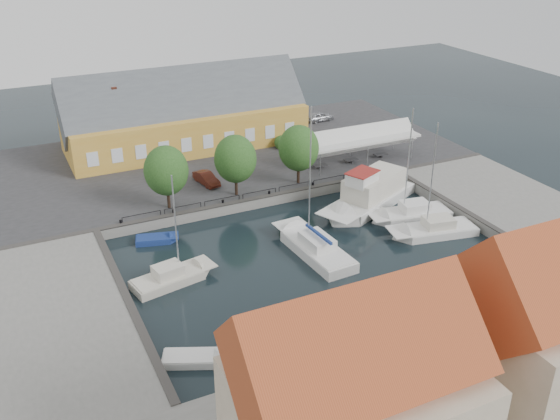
% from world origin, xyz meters
% --- Properties ---
extents(ground, '(140.00, 140.00, 0.00)m').
position_xyz_m(ground, '(0.00, 0.00, 0.00)').
color(ground, black).
rests_on(ground, ground).
extents(north_quay, '(56.00, 26.00, 1.00)m').
position_xyz_m(north_quay, '(0.00, 23.00, 0.50)').
color(north_quay, '#2D2D30').
rests_on(north_quay, ground).
extents(west_quay, '(12.00, 24.00, 1.00)m').
position_xyz_m(west_quay, '(-22.00, -2.00, 0.50)').
color(west_quay, slate).
rests_on(west_quay, ground).
extents(east_quay, '(12.00, 24.00, 1.00)m').
position_xyz_m(east_quay, '(22.00, -2.00, 0.50)').
color(east_quay, slate).
rests_on(east_quay, ground).
extents(south_bank, '(56.00, 14.00, 1.00)m').
position_xyz_m(south_bank, '(0.00, -21.00, 0.50)').
color(south_bank, slate).
rests_on(south_bank, ground).
extents(quay_edge_fittings, '(56.00, 24.72, 0.40)m').
position_xyz_m(quay_edge_fittings, '(0.02, 4.75, 1.06)').
color(quay_edge_fittings, '#383533').
rests_on(quay_edge_fittings, north_quay).
extents(warehouse, '(28.56, 14.00, 9.55)m').
position_xyz_m(warehouse, '(-2.60, 28.36, 4.43)').
color(warehouse, gold).
rests_on(warehouse, north_quay).
extents(tent_canopy, '(14.00, 4.00, 2.83)m').
position_xyz_m(tent_canopy, '(14.00, 14.50, 3.68)').
color(tent_canopy, silver).
rests_on(tent_canopy, north_quay).
extents(quay_trees, '(18.20, 4.20, 6.30)m').
position_xyz_m(quay_trees, '(-2.00, 12.00, 4.88)').
color(quay_trees, black).
rests_on(quay_trees, north_quay).
extents(car_silver, '(3.93, 1.79, 1.31)m').
position_xyz_m(car_silver, '(17.24, 29.45, 1.65)').
color(car_silver, '#9D9FA5').
rests_on(car_silver, north_quay).
extents(car_red, '(1.97, 3.97, 1.25)m').
position_xyz_m(car_red, '(-3.79, 15.91, 1.63)').
color(car_red, '#4F1C12').
rests_on(car_red, north_quay).
extents(center_sailboat, '(3.53, 10.14, 13.52)m').
position_xyz_m(center_sailboat, '(0.33, -0.24, 0.36)').
color(center_sailboat, silver).
rests_on(center_sailboat, ground).
extents(trawler, '(12.97, 8.61, 5.00)m').
position_xyz_m(trawler, '(9.99, 5.88, 1.02)').
color(trawler, silver).
rests_on(trawler, ground).
extents(east_boat_a, '(8.51, 3.99, 11.65)m').
position_xyz_m(east_boat_a, '(12.02, 1.72, 0.26)').
color(east_boat_a, silver).
rests_on(east_boat_a, ground).
extents(east_boat_b, '(8.66, 4.25, 11.39)m').
position_xyz_m(east_boat_b, '(11.94, -1.95, 0.26)').
color(east_boat_b, silver).
rests_on(east_boat_b, ground).
extents(west_boat_b, '(7.26, 3.70, 9.74)m').
position_xyz_m(west_boat_b, '(-12.23, 0.56, 0.26)').
color(west_boat_b, beige).
rests_on(west_boat_b, ground).
extents(launch_sw, '(4.61, 3.26, 0.98)m').
position_xyz_m(launch_sw, '(-13.79, -9.51, 0.09)').
color(launch_sw, silver).
rests_on(launch_sw, ground).
extents(launch_nw, '(4.08, 2.49, 0.88)m').
position_xyz_m(launch_nw, '(-11.55, 7.72, 0.09)').
color(launch_nw, navy).
rests_on(launch_nw, ground).
extents(townhouses, '(36.30, 8.50, 12.00)m').
position_xyz_m(townhouses, '(1.93, -23.24, 5.82)').
color(townhouses, beige).
rests_on(townhouses, south_bank).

